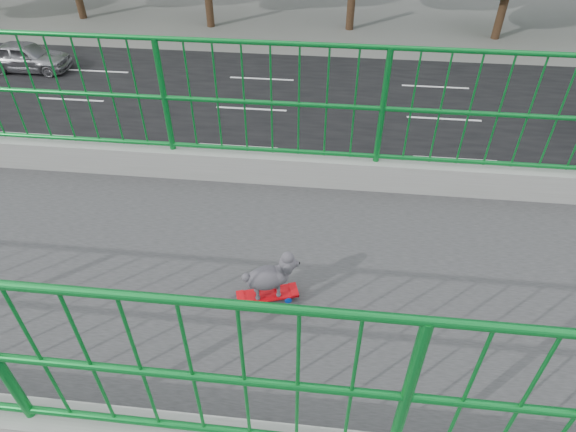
{
  "coord_description": "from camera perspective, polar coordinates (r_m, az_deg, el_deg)",
  "views": [
    {
      "loc": [
        2.65,
        3.59,
        9.93
      ],
      "look_at": [
        -0.82,
        3.21,
        7.01
      ],
      "focal_mm": 30.81,
      "sensor_mm": 36.0,
      "label": 1
    }
  ],
  "objects": [
    {
      "name": "car_4",
      "position": [
        27.69,
        -27.93,
        15.96
      ],
      "size": [
        1.62,
        4.04,
        1.38
      ],
      "primitive_type": "imported",
      "rotation": [
        0.0,
        0.0,
        3.14
      ],
      "color": "gray",
      "rests_on": "ground"
    },
    {
      "name": "road",
      "position": [
        18.88,
        -5.78,
        7.97
      ],
      "size": [
        18.0,
        90.0,
        0.02
      ],
      "primitive_type": "cube",
      "color": "black",
      "rests_on": "ground"
    },
    {
      "name": "skateboard",
      "position": [
        3.83,
        -2.39,
        -9.09
      ],
      "size": [
        0.27,
        0.49,
        0.06
      ],
      "rotation": [
        0.0,
        0.0,
        0.31
      ],
      "color": "red",
      "rests_on": "footbridge"
    },
    {
      "name": "poodle",
      "position": [
        3.67,
        -2.12,
        -6.89
      ],
      "size": [
        0.26,
        0.42,
        0.36
      ],
      "rotation": [
        0.0,
        0.0,
        0.31
      ],
      "color": "#302D32",
      "rests_on": "skateboard"
    }
  ]
}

